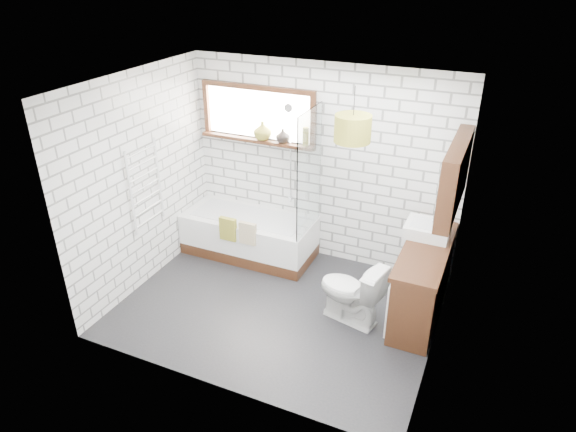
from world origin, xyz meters
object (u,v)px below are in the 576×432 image
at_px(bathtub, 249,235).
at_px(toilet, 351,291).
at_px(vanity, 423,281).
at_px(pendant, 353,129).
at_px(basin, 428,229).

distance_m(bathtub, toilet, 1.82).
height_order(bathtub, toilet, toilet).
xyz_separation_m(vanity, toilet, (-0.67, -0.44, -0.05)).
relative_size(toilet, pendant, 2.06).
relative_size(bathtub, pendant, 4.80).
bearing_deg(pendant, basin, 38.26).
relative_size(vanity, pendant, 4.06).
relative_size(vanity, basin, 3.05).
bearing_deg(basin, toilet, -130.14).
xyz_separation_m(bathtub, vanity, (2.31, -0.35, 0.14)).
height_order(bathtub, vanity, vanity).
bearing_deg(bathtub, pendant, -23.25).
height_order(basin, toilet, basin).
distance_m(toilet, pendant, 1.75).
height_order(bathtub, pendant, pendant).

